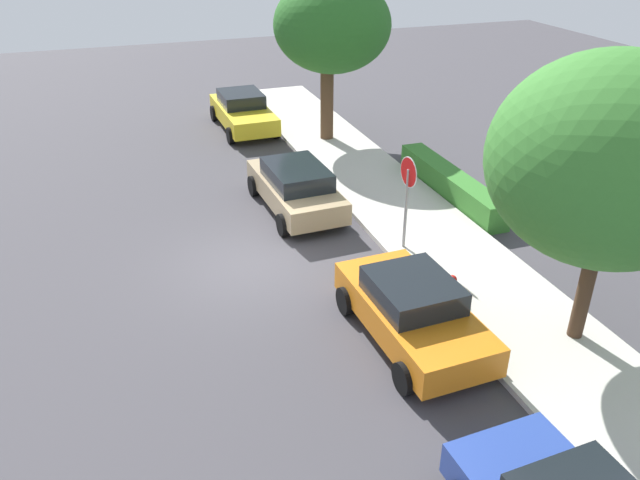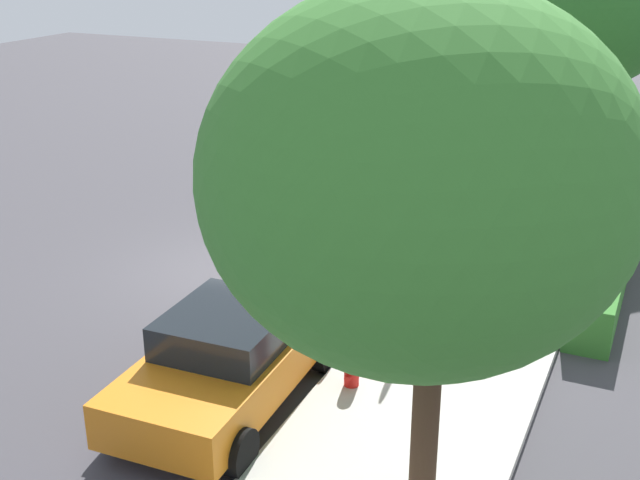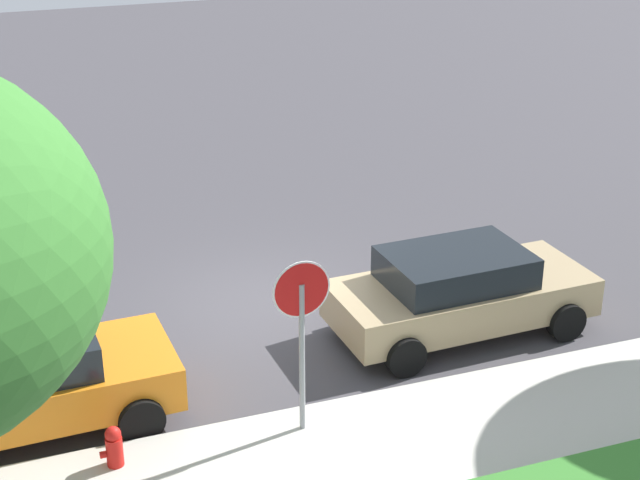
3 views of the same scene
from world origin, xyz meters
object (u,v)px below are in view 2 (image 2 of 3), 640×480
object	(u,v)px
street_tree_mid_block	(581,22)
parked_car_yellow	(479,131)
stop_sign	(413,223)
fire_hydrant	(352,372)
parked_car_tan	(375,209)
parked_car_orange	(229,357)
street_tree_near_corner	(418,179)

from	to	relation	value
street_tree_mid_block	parked_car_yellow	bearing A→B (deg)	-131.45
stop_sign	fire_hydrant	distance (m)	2.94
parked_car_tan	parked_car_orange	distance (m)	6.87
parked_car_orange	fire_hydrant	bearing A→B (deg)	122.15
parked_car_yellow	fire_hydrant	distance (m)	14.09
stop_sign	parked_car_yellow	xyz separation A→B (m)	(-11.44, -1.66, -1.09)
parked_car_tan	parked_car_orange	world-z (taller)	parked_car_tan
stop_sign	street_tree_mid_block	bearing A→B (deg)	172.14
parked_car_yellow	street_tree_mid_block	xyz separation A→B (m)	(2.55, 2.89, 3.55)
street_tree_near_corner	fire_hydrant	xyz separation A→B (m)	(-2.17, -1.55, -3.73)
street_tree_mid_block	fire_hydrant	xyz separation A→B (m)	(11.44, -1.26, -3.93)
parked_car_orange	parked_car_tan	bearing A→B (deg)	-176.70
parked_car_orange	parked_car_yellow	distance (m)	14.93
stop_sign	street_tree_near_corner	world-z (taller)	street_tree_near_corner
parked_car_tan	street_tree_mid_block	bearing A→B (deg)	150.26
parked_car_tan	street_tree_mid_block	xyz separation A→B (m)	(-5.52, 3.16, 3.54)
street_tree_near_corner	fire_hydrant	distance (m)	4.58
parked_car_orange	street_tree_mid_block	size ratio (longest dim) A/B	0.69
stop_sign	parked_car_yellow	world-z (taller)	stop_sign
parked_car_orange	street_tree_mid_block	bearing A→B (deg)	167.43
stop_sign	fire_hydrant	world-z (taller)	stop_sign
stop_sign	parked_car_tan	size ratio (longest dim) A/B	0.61
street_tree_mid_block	fire_hydrant	bearing A→B (deg)	-6.31
parked_car_orange	parked_car_yellow	bearing A→B (deg)	-179.51
parked_car_yellow	street_tree_mid_block	world-z (taller)	street_tree_mid_block
parked_car_orange	fire_hydrant	xyz separation A→B (m)	(-0.94, 1.50, -0.37)
street_tree_mid_block	fire_hydrant	size ratio (longest dim) A/B	8.40
stop_sign	street_tree_near_corner	bearing A→B (deg)	17.76
street_tree_mid_block	parked_car_orange	bearing A→B (deg)	-12.57
parked_car_orange	street_tree_near_corner	size ratio (longest dim) A/B	0.69
parked_car_yellow	parked_car_tan	bearing A→B (deg)	-1.91
fire_hydrant	parked_car_yellow	bearing A→B (deg)	-173.38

